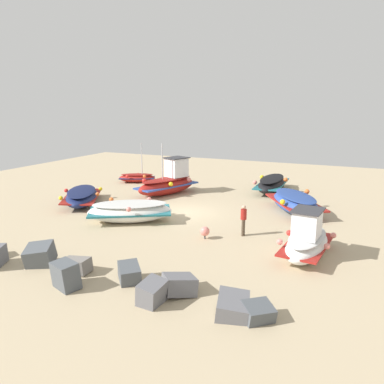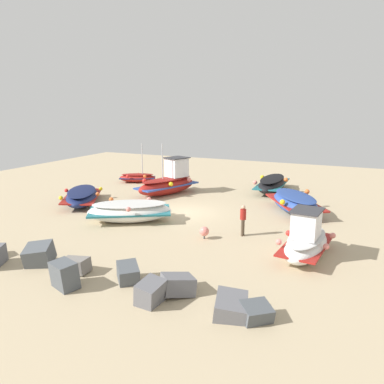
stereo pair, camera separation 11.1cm
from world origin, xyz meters
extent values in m
plane|color=tan|center=(0.00, 0.00, 0.00)|extent=(49.63, 49.63, 0.00)
ellipsoid|color=black|center=(-3.81, -8.63, 0.58)|extent=(2.09, 5.55, 1.19)
cube|color=#1E6670|center=(-3.81, -8.63, 0.64)|extent=(2.14, 5.33, 0.13)
ellipsoid|color=black|center=(-3.81, -8.63, 1.07)|extent=(1.82, 4.88, 0.21)
sphere|color=#EA7F75|center=(-2.75, -7.31, 0.90)|extent=(0.34, 0.34, 0.34)
sphere|color=orange|center=(-4.89, -8.66, 1.05)|extent=(0.34, 0.34, 0.34)
sphere|color=yellow|center=(-2.68, -9.88, 0.88)|extent=(0.34, 0.34, 0.34)
ellipsoid|color=white|center=(2.10, 3.08, 0.59)|extent=(5.39, 4.40, 1.26)
cube|color=#1E6670|center=(2.10, 3.08, 0.65)|extent=(5.24, 4.33, 0.17)
ellipsoid|color=beige|center=(2.10, 3.08, 1.09)|extent=(4.73, 3.84, 0.26)
sphere|color=orange|center=(3.70, 2.69, 1.12)|extent=(0.28, 0.28, 0.28)
sphere|color=#EA7F75|center=(1.51, 4.06, 1.08)|extent=(0.28, 0.28, 0.28)
sphere|color=#EA7F75|center=(1.69, 1.49, 1.07)|extent=(0.28, 0.28, 0.28)
ellipsoid|color=maroon|center=(3.47, -4.21, 0.64)|extent=(3.69, 5.66, 1.32)
cube|color=#2D4C9E|center=(3.47, -4.21, 0.71)|extent=(3.66, 5.48, 0.14)
ellipsoid|color=maroon|center=(3.47, -4.21, 1.19)|extent=(3.23, 4.97, 0.24)
cube|color=white|center=(3.09, -5.16, 2.03)|extent=(1.74, 1.85, 1.48)
cube|color=#333338|center=(3.09, -5.16, 2.80)|extent=(2.01, 2.14, 0.06)
cylinder|color=#B7B7BC|center=(3.63, -3.82, 2.66)|extent=(0.08, 0.08, 2.74)
sphere|color=red|center=(4.96, -3.29, 1.14)|extent=(0.33, 0.33, 0.33)
sphere|color=yellow|center=(2.69, -3.39, 1.04)|extent=(0.33, 0.33, 0.33)
sphere|color=red|center=(4.26, -5.03, 1.03)|extent=(0.33, 0.33, 0.33)
sphere|color=#EA7F75|center=(1.99, -5.13, 1.14)|extent=(0.33, 0.33, 0.33)
ellipsoid|color=maroon|center=(8.18, -7.31, 0.39)|extent=(3.52, 2.60, 0.78)
cube|color=navy|center=(8.18, -7.31, 0.43)|extent=(3.43, 2.59, 0.07)
ellipsoid|color=maroon|center=(8.18, -7.31, 0.71)|extent=(3.10, 2.28, 0.13)
cylinder|color=#B7B7BC|center=(7.75, -7.51, 2.16)|extent=(0.08, 0.08, 2.76)
sphere|color=orange|center=(7.16, -6.93, 0.70)|extent=(0.28, 0.28, 0.28)
sphere|color=red|center=(8.51, -8.02, 0.59)|extent=(0.28, 0.28, 0.28)
sphere|color=red|center=(8.54, -6.28, 0.69)|extent=(0.28, 0.28, 0.28)
ellipsoid|color=white|center=(-8.35, 4.22, 0.51)|extent=(2.11, 4.46, 1.04)
cube|color=maroon|center=(-8.35, 4.22, 0.56)|extent=(2.14, 4.30, 0.10)
ellipsoid|color=beige|center=(-8.35, 4.22, 0.94)|extent=(1.84, 3.93, 0.18)
cube|color=white|center=(-8.33, 4.48, 1.63)|extent=(1.22, 1.47, 1.23)
cube|color=#333338|center=(-8.33, 4.48, 2.27)|extent=(1.41, 1.71, 0.06)
sphere|color=#EA7F75|center=(-9.41, 3.18, 0.82)|extent=(0.28, 0.28, 0.28)
sphere|color=red|center=(-7.44, 3.75, 0.85)|extent=(0.28, 0.28, 0.28)
sphere|color=#EA7F75|center=(-9.26, 4.68, 0.78)|extent=(0.28, 0.28, 0.28)
sphere|color=#EA7F75|center=(-7.29, 5.25, 0.88)|extent=(0.28, 0.28, 0.28)
ellipsoid|color=#2D4C9E|center=(-6.57, -3.16, 0.60)|extent=(4.70, 5.63, 1.22)
cube|color=maroon|center=(-6.57, -3.16, 0.66)|extent=(4.65, 5.49, 0.12)
ellipsoid|color=navy|center=(-6.57, -3.16, 1.10)|extent=(4.13, 4.95, 0.21)
sphere|color=orange|center=(-7.10, -4.60, 1.13)|extent=(0.34, 0.34, 0.34)
sphere|color=yellow|center=(-6.04, -1.72, 0.96)|extent=(0.34, 0.34, 0.34)
ellipsoid|color=navy|center=(7.62, 0.84, 0.49)|extent=(4.53, 5.58, 1.09)
cube|color=maroon|center=(7.62, 0.84, 0.54)|extent=(4.45, 5.42, 0.20)
ellipsoid|color=#151E45|center=(7.62, 0.84, 0.90)|extent=(3.95, 4.89, 0.26)
sphere|color=yellow|center=(7.90, 2.61, 0.77)|extent=(0.28, 0.28, 0.28)
sphere|color=orange|center=(6.40, 0.64, 0.76)|extent=(0.28, 0.28, 0.28)
sphere|color=red|center=(8.84, 1.04, 0.88)|extent=(0.28, 0.28, 0.28)
sphere|color=yellow|center=(7.34, -0.93, 0.74)|extent=(0.28, 0.28, 0.28)
cylinder|color=brown|center=(-4.83, 2.78, 0.46)|extent=(0.14, 0.14, 0.91)
cylinder|color=brown|center=(-4.84, 2.62, 0.46)|extent=(0.14, 0.14, 0.91)
cylinder|color=maroon|center=(-4.84, 2.70, 1.19)|extent=(0.32, 0.32, 0.56)
sphere|color=tan|center=(-4.84, 2.70, 1.58)|extent=(0.22, 0.22, 0.22)
cube|color=#4C5156|center=(-7.68, 10.48, 0.27)|extent=(1.32, 1.30, 0.71)
cube|color=slate|center=(-6.85, 10.53, 0.31)|extent=(1.41, 1.56, 0.89)
cube|color=slate|center=(-4.52, 9.85, 0.33)|extent=(1.60, 1.68, 0.94)
cube|color=slate|center=(-4.03, 10.99, 0.42)|extent=(0.95, 1.13, 1.06)
cube|color=#4C5156|center=(-2.31, 9.84, 0.34)|extent=(1.35, 1.39, 0.85)
cube|color=#4C5156|center=(-0.41, 11.30, 0.52)|extent=(1.29, 1.11, 1.11)
cube|color=slate|center=(0.20, 10.04, 0.30)|extent=(1.27, 0.79, 0.70)
cube|color=#4C5156|center=(2.18, 10.06, 0.43)|extent=(1.51, 1.65, 1.16)
cylinder|color=#3F3F42|center=(-3.16, 4.03, 0.08)|extent=(0.08, 0.08, 0.16)
sphere|color=#EA7F75|center=(-3.16, 4.03, 0.41)|extent=(0.50, 0.50, 0.50)
camera|label=1|loc=(-10.34, 21.56, 6.86)|focal=35.59mm
camera|label=2|loc=(-10.44, 21.51, 6.86)|focal=35.59mm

